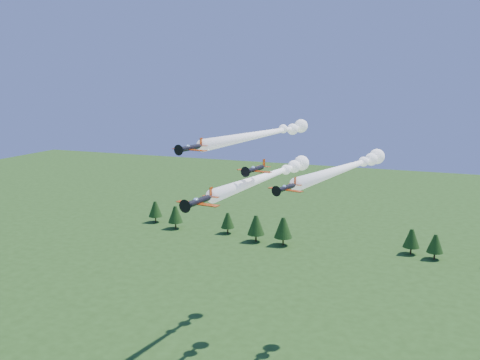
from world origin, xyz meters
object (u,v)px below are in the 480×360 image
(plane_right, at_px, (349,167))
(plane_slot, at_px, (255,169))
(plane_lead, at_px, (270,175))
(plane_left, at_px, (266,133))

(plane_right, height_order, plane_slot, plane_slot)
(plane_lead, distance_m, plane_slot, 12.41)
(plane_left, xyz_separation_m, plane_right, (21.72, -7.45, -5.80))
(plane_lead, relative_size, plane_right, 1.06)
(plane_left, distance_m, plane_right, 23.69)
(plane_lead, bearing_deg, plane_slot, -78.84)
(plane_lead, relative_size, plane_slot, 6.45)
(plane_lead, distance_m, plane_left, 17.15)
(plane_lead, bearing_deg, plane_left, 118.74)
(plane_left, relative_size, plane_slot, 7.18)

